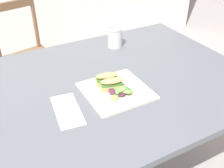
# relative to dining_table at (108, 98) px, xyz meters

# --- Properties ---
(dining_table) EXTENTS (1.43, 1.04, 0.74)m
(dining_table) POSITION_rel_dining_table_xyz_m (0.00, 0.00, 0.00)
(dining_table) COLOR #51565B
(dining_table) RESTS_ON ground
(chair_wooden_far) EXTENTS (0.48, 0.48, 0.87)m
(chair_wooden_far) POSITION_rel_dining_table_xyz_m (-0.19, 1.01, -0.19)
(chair_wooden_far) COLOR brown
(chair_wooden_far) RESTS_ON ground
(plate_lunch) EXTENTS (0.29, 0.29, 0.01)m
(plate_lunch) POSITION_rel_dining_table_xyz_m (-0.01, -0.10, 0.11)
(plate_lunch) COLOR beige
(plate_lunch) RESTS_ON dining_table
(sandwich_half_front) EXTENTS (0.11, 0.07, 0.06)m
(sandwich_half_front) POSITION_rel_dining_table_xyz_m (-0.02, -0.08, 0.14)
(sandwich_half_front) COLOR tan
(sandwich_half_front) RESTS_ON plate_lunch
(sandwich_half_back) EXTENTS (0.11, 0.07, 0.06)m
(sandwich_half_back) POSITION_rel_dining_table_xyz_m (-0.02, -0.03, 0.14)
(sandwich_half_back) COLOR tan
(sandwich_half_back) RESTS_ON plate_lunch
(salad_mixed_greens) EXTENTS (0.13, 0.12, 0.04)m
(salad_mixed_greens) POSITION_rel_dining_table_xyz_m (-0.01, -0.13, 0.13)
(salad_mixed_greens) COLOR #4C2338
(salad_mixed_greens) RESTS_ON plate_lunch
(napkin_folded) EXTENTS (0.13, 0.24, 0.00)m
(napkin_folded) POSITION_rel_dining_table_xyz_m (-0.26, -0.12, 0.11)
(napkin_folded) COLOR white
(napkin_folded) RESTS_ON dining_table
(fork_on_napkin) EXTENTS (0.03, 0.19, 0.00)m
(fork_on_napkin) POSITION_rel_dining_table_xyz_m (-0.26, -0.11, 0.11)
(fork_on_napkin) COLOR silver
(fork_on_napkin) RESTS_ON napkin_folded
(mason_jar_iced_tea) EXTENTS (0.09, 0.09, 0.12)m
(mason_jar_iced_tea) POSITION_rel_dining_table_xyz_m (0.22, 0.33, 0.16)
(mason_jar_iced_tea) COLOR gold
(mason_jar_iced_tea) RESTS_ON dining_table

